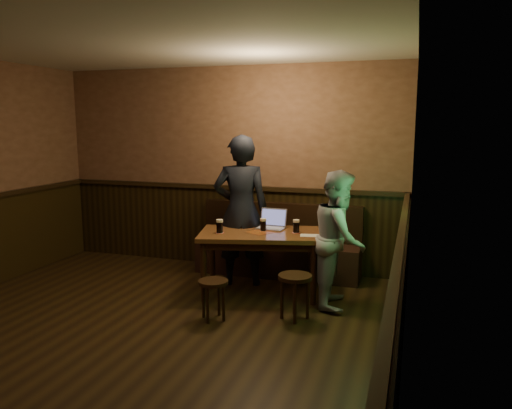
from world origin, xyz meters
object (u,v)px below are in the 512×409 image
object	(u,v)px
stool_left	(213,288)
pint_right	(296,226)
person_suit	(241,211)
pub_table	(260,240)
person_grey	(340,239)
bench	(278,251)
stool_right	(295,284)
pint_left	(220,226)
laptop	(272,223)
pint_mid	(263,225)

from	to	relation	value
stool_left	pint_right	bearing A→B (deg)	57.89
pint_right	person_suit	bearing A→B (deg)	166.03
pub_table	person_grey	size ratio (longest dim) A/B	1.02
bench	stool_right	bearing A→B (deg)	-68.39
pint_left	laptop	xyz separation A→B (m)	(0.51, 0.45, -0.02)
bench	pint_left	size ratio (longest dim) A/B	13.43
stool_left	person_suit	size ratio (longest dim) A/B	0.22
person_suit	person_grey	distance (m)	1.35
pub_table	person_suit	distance (m)	0.53
pub_table	pint_left	distance (m)	0.51
stool_left	pint_mid	xyz separation A→B (m)	(0.24, 0.99, 0.49)
pub_table	stool_left	distance (m)	0.99
pint_mid	person_grey	xyz separation A→B (m)	(0.93, -0.16, -0.07)
bench	pint_left	bearing A→B (deg)	-113.24
stool_right	pint_mid	world-z (taller)	pint_mid
stool_right	laptop	size ratio (longest dim) A/B	1.37
stool_left	person_suit	xyz separation A→B (m)	(-0.12, 1.20, 0.61)
pint_mid	person_suit	world-z (taller)	person_suit
laptop	pub_table	bearing A→B (deg)	-101.89
pub_table	pint_mid	size ratio (longest dim) A/B	10.28
pub_table	person_suit	bearing A→B (deg)	125.72
person_suit	person_grey	bearing A→B (deg)	147.28
pint_left	laptop	distance (m)	0.68
pint_mid	person_grey	distance (m)	0.95
person_grey	laptop	bearing A→B (deg)	64.86
pub_table	laptop	distance (m)	0.31
stool_left	laptop	xyz separation A→B (m)	(0.29, 1.17, 0.48)
bench	laptop	bearing A→B (deg)	-82.84
pub_table	pint_mid	distance (m)	0.19
laptop	stool_left	bearing A→B (deg)	-100.66
pint_right	pint_left	bearing A→B (deg)	-161.28
pub_table	pint_mid	bearing A→B (deg)	65.96
pub_table	stool_right	distance (m)	0.91
pub_table	pint_right	xyz separation A→B (m)	(0.41, 0.10, 0.18)
pint_left	person_grey	distance (m)	1.39
stool_right	person_grey	xyz separation A→B (m)	(0.37, 0.56, 0.38)
pub_table	stool_left	xyz separation A→B (m)	(-0.22, -0.91, -0.32)
person_grey	stool_left	bearing A→B (deg)	121.35
pint_left	pint_mid	xyz separation A→B (m)	(0.45, 0.27, -0.01)
stool_left	laptop	bearing A→B (deg)	75.99
pint_mid	person_grey	bearing A→B (deg)	-9.52
laptop	person_grey	distance (m)	0.94
stool_right	pint_left	world-z (taller)	pint_left
pint_right	person_grey	xyz separation A→B (m)	(0.53, -0.18, -0.07)
pub_table	stool_left	size ratio (longest dim) A/B	3.69
pub_table	stool_right	world-z (taller)	pub_table
stool_left	person_grey	size ratio (longest dim) A/B	0.28
stool_left	laptop	distance (m)	1.30
pub_table	pint_left	bearing A→B (deg)	-170.58
stool_left	stool_right	xyz separation A→B (m)	(0.80, 0.27, 0.04)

